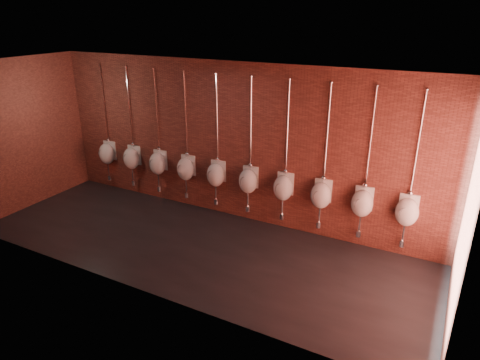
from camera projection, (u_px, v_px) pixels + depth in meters
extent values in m
plane|color=black|center=(195.00, 247.00, 7.92)|extent=(8.50, 8.50, 0.00)
cube|color=black|center=(187.00, 70.00, 6.73)|extent=(8.50, 3.00, 0.04)
cube|color=brown|center=(233.00, 143.00, 8.56)|extent=(8.50, 0.04, 3.20)
cube|color=brown|center=(133.00, 197.00, 6.09)|extent=(8.50, 0.04, 3.20)
cube|color=brown|center=(26.00, 134.00, 9.16)|extent=(0.04, 3.00, 3.20)
cube|color=brown|center=(468.00, 218.00, 5.49)|extent=(0.04, 3.00, 3.20)
ellipsoid|color=white|center=(107.00, 154.00, 10.14)|extent=(0.43, 0.39, 0.51)
cube|color=white|center=(110.00, 150.00, 10.23)|extent=(0.33, 0.09, 0.46)
cylinder|color=gray|center=(103.00, 154.00, 10.03)|extent=(0.22, 0.05, 0.22)
cylinder|color=white|center=(104.00, 105.00, 9.81)|extent=(0.03, 0.03, 1.79)
sphere|color=white|center=(108.00, 140.00, 10.11)|extent=(0.09, 0.09, 0.09)
cylinder|color=white|center=(100.00, 65.00, 9.47)|extent=(0.06, 0.06, 0.01)
cylinder|color=white|center=(109.00, 168.00, 10.28)|extent=(0.04, 0.04, 0.35)
cylinder|color=white|center=(110.00, 177.00, 10.37)|extent=(0.09, 0.09, 0.12)
cylinder|color=white|center=(112.00, 176.00, 10.44)|extent=(0.04, 0.17, 0.04)
ellipsoid|color=white|center=(131.00, 158.00, 9.82)|extent=(0.43, 0.39, 0.51)
cube|color=white|center=(135.00, 155.00, 9.91)|extent=(0.33, 0.09, 0.46)
cylinder|color=gray|center=(127.00, 159.00, 9.70)|extent=(0.22, 0.05, 0.22)
cylinder|color=white|center=(130.00, 108.00, 9.48)|extent=(0.03, 0.03, 1.79)
sphere|color=white|center=(133.00, 144.00, 9.78)|extent=(0.09, 0.09, 0.09)
cylinder|color=white|center=(126.00, 67.00, 9.15)|extent=(0.06, 0.06, 0.01)
cylinder|color=white|center=(133.00, 173.00, 9.96)|extent=(0.04, 0.04, 0.35)
cylinder|color=white|center=(134.00, 183.00, 10.04)|extent=(0.09, 0.09, 0.12)
cylinder|color=white|center=(136.00, 182.00, 10.11)|extent=(0.04, 0.17, 0.04)
ellipsoid|color=white|center=(157.00, 164.00, 9.49)|extent=(0.43, 0.39, 0.51)
cube|color=white|center=(161.00, 160.00, 9.58)|extent=(0.33, 0.09, 0.46)
cylinder|color=gray|center=(154.00, 164.00, 9.38)|extent=(0.22, 0.05, 0.22)
cylinder|color=white|center=(157.00, 112.00, 9.16)|extent=(0.03, 0.03, 1.79)
sphere|color=white|center=(159.00, 149.00, 9.46)|extent=(0.09, 0.09, 0.09)
cylinder|color=white|center=(154.00, 69.00, 8.82)|extent=(0.06, 0.06, 0.01)
cylinder|color=white|center=(159.00, 179.00, 9.63)|extent=(0.04, 0.04, 0.35)
cylinder|color=white|center=(159.00, 189.00, 9.72)|extent=(0.09, 0.09, 0.12)
cylinder|color=white|center=(162.00, 187.00, 9.79)|extent=(0.04, 0.17, 0.04)
ellipsoid|color=white|center=(186.00, 169.00, 9.17)|extent=(0.43, 0.39, 0.51)
cube|color=white|center=(189.00, 165.00, 9.26)|extent=(0.33, 0.09, 0.46)
cylinder|color=gray|center=(182.00, 170.00, 9.05)|extent=(0.22, 0.05, 0.22)
cylinder|color=white|center=(186.00, 115.00, 8.83)|extent=(0.03, 0.03, 1.79)
sphere|color=white|center=(187.00, 154.00, 9.13)|extent=(0.09, 0.09, 0.09)
cylinder|color=white|center=(184.00, 71.00, 8.50)|extent=(0.06, 0.06, 0.01)
cylinder|color=white|center=(186.00, 185.00, 9.31)|extent=(0.04, 0.04, 0.35)
cylinder|color=white|center=(187.00, 195.00, 9.39)|extent=(0.09, 0.09, 0.12)
cylinder|color=white|center=(189.00, 193.00, 9.46)|extent=(0.04, 0.17, 0.04)
ellipsoid|color=white|center=(216.00, 175.00, 8.84)|extent=(0.43, 0.39, 0.51)
cube|color=white|center=(219.00, 171.00, 8.93)|extent=(0.33, 0.09, 0.46)
cylinder|color=gray|center=(212.00, 176.00, 8.73)|extent=(0.22, 0.05, 0.22)
cylinder|color=white|center=(217.00, 119.00, 8.51)|extent=(0.03, 0.03, 1.79)
sphere|color=white|center=(218.00, 159.00, 8.81)|extent=(0.09, 0.09, 0.09)
cylinder|color=white|center=(216.00, 73.00, 8.17)|extent=(0.06, 0.06, 0.01)
cylinder|color=white|center=(216.00, 191.00, 8.98)|extent=(0.04, 0.04, 0.35)
cylinder|color=white|center=(216.00, 201.00, 9.07)|extent=(0.09, 0.09, 0.12)
cylinder|color=white|center=(218.00, 200.00, 9.14)|extent=(0.04, 0.17, 0.04)
ellipsoid|color=white|center=(248.00, 181.00, 8.52)|extent=(0.43, 0.39, 0.51)
cube|color=white|center=(251.00, 177.00, 8.61)|extent=(0.33, 0.09, 0.46)
cylinder|color=gray|center=(245.00, 182.00, 8.40)|extent=(0.22, 0.05, 0.22)
cylinder|color=white|center=(251.00, 124.00, 8.18)|extent=(0.03, 0.03, 1.79)
sphere|color=white|center=(250.00, 165.00, 8.48)|extent=(0.09, 0.09, 0.09)
cylinder|color=white|center=(251.00, 76.00, 7.85)|extent=(0.06, 0.06, 0.01)
cylinder|color=white|center=(248.00, 198.00, 8.66)|extent=(0.04, 0.04, 0.35)
cylinder|color=white|center=(248.00, 209.00, 8.74)|extent=(0.09, 0.09, 0.12)
cylinder|color=white|center=(250.00, 207.00, 8.81)|extent=(0.04, 0.17, 0.04)
ellipsoid|color=white|center=(283.00, 188.00, 8.19)|extent=(0.43, 0.39, 0.51)
cube|color=white|center=(286.00, 183.00, 8.28)|extent=(0.33, 0.09, 0.46)
cylinder|color=gray|center=(280.00, 189.00, 8.08)|extent=(0.22, 0.05, 0.22)
cylinder|color=white|center=(288.00, 128.00, 7.86)|extent=(0.03, 0.03, 1.79)
sphere|color=white|center=(286.00, 171.00, 8.16)|extent=(0.09, 0.09, 0.09)
cylinder|color=white|center=(290.00, 79.00, 7.52)|extent=(0.06, 0.06, 0.01)
cylinder|color=white|center=(282.00, 205.00, 8.33)|extent=(0.04, 0.04, 0.35)
cylinder|color=white|center=(282.00, 216.00, 8.42)|extent=(0.09, 0.09, 0.12)
cylinder|color=white|center=(283.00, 215.00, 8.49)|extent=(0.04, 0.17, 0.04)
ellipsoid|color=white|center=(321.00, 195.00, 7.87)|extent=(0.43, 0.39, 0.51)
cube|color=white|center=(323.00, 190.00, 7.96)|extent=(0.33, 0.09, 0.46)
cylinder|color=gray|center=(319.00, 196.00, 7.75)|extent=(0.22, 0.05, 0.22)
cylinder|color=white|center=(327.00, 134.00, 7.53)|extent=(0.03, 0.03, 1.79)
sphere|color=white|center=(324.00, 178.00, 7.83)|extent=(0.09, 0.09, 0.09)
cylinder|color=white|center=(331.00, 82.00, 7.20)|extent=(0.06, 0.06, 0.01)
cylinder|color=white|center=(319.00, 213.00, 8.01)|extent=(0.04, 0.04, 0.35)
cylinder|color=white|center=(319.00, 225.00, 8.09)|extent=(0.09, 0.09, 0.12)
cylinder|color=white|center=(320.00, 223.00, 8.16)|extent=(0.04, 0.17, 0.04)
ellipsoid|color=white|center=(362.00, 203.00, 7.54)|extent=(0.43, 0.39, 0.51)
cube|color=white|center=(364.00, 198.00, 7.63)|extent=(0.33, 0.09, 0.46)
cylinder|color=gray|center=(360.00, 205.00, 7.43)|extent=(0.22, 0.05, 0.22)
cylinder|color=white|center=(371.00, 139.00, 7.21)|extent=(0.03, 0.03, 1.79)
sphere|color=white|center=(365.00, 185.00, 7.51)|extent=(0.09, 0.09, 0.09)
cylinder|color=white|center=(377.00, 86.00, 6.87)|extent=(0.06, 0.06, 0.01)
cylinder|color=white|center=(360.00, 222.00, 7.68)|extent=(0.04, 0.04, 0.35)
cylinder|color=white|center=(358.00, 234.00, 7.77)|extent=(0.09, 0.09, 0.12)
cylinder|color=white|center=(360.00, 232.00, 7.84)|extent=(0.04, 0.17, 0.04)
ellipsoid|color=white|center=(407.00, 212.00, 7.22)|extent=(0.43, 0.39, 0.51)
cube|color=white|center=(408.00, 207.00, 7.31)|extent=(0.33, 0.09, 0.46)
cylinder|color=gray|center=(406.00, 214.00, 7.10)|extent=(0.22, 0.05, 0.22)
cylinder|color=white|center=(418.00, 145.00, 6.88)|extent=(0.03, 0.03, 1.79)
sphere|color=white|center=(410.00, 193.00, 7.18)|extent=(0.09, 0.09, 0.09)
cylinder|color=white|center=(427.00, 89.00, 6.55)|extent=(0.06, 0.06, 0.01)
cylinder|color=white|center=(404.00, 231.00, 7.36)|extent=(0.04, 0.04, 0.35)
cylinder|color=white|center=(402.00, 243.00, 7.44)|extent=(0.09, 0.09, 0.12)
cylinder|color=white|center=(403.00, 241.00, 7.51)|extent=(0.04, 0.17, 0.04)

